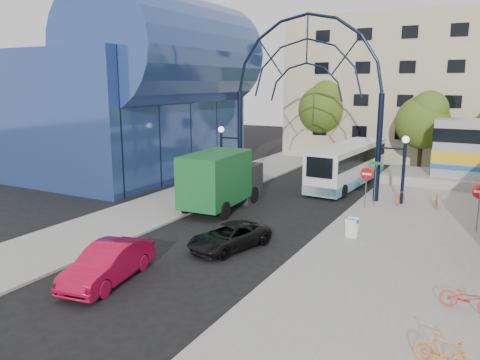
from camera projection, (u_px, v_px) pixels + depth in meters
The scene contains 20 objects.
ground at pixel (189, 259), 20.61m from camera, with size 120.00×120.00×0.00m, color black.
sidewalk_east at pixel (394, 260), 20.33m from camera, with size 8.00×56.00×0.12m, color gray.
plaza_west at pixel (157, 208), 28.79m from camera, with size 5.00×50.00×0.12m, color gray.
gateway_arch at pixel (306, 68), 30.92m from camera, with size 13.64×0.44×12.10m.
stop_sign at pixel (366, 178), 28.31m from camera, with size 0.80×0.07×2.50m.
do_not_enter_sign at pixel (480, 196), 23.71m from camera, with size 0.76×0.07×2.48m.
street_name_sign at pixel (376, 174), 28.61m from camera, with size 0.70×0.70×2.80m.
sandwich_board at pixel (352, 226), 23.01m from camera, with size 0.55×0.61×0.99m.
transit_hall at pixel (138, 94), 39.27m from camera, with size 16.50×18.00×14.50m.
apartment_block at pixel (395, 89), 48.37m from camera, with size 20.00×12.10×14.00m.
tree_north_a at pixel (424, 119), 39.16m from camera, with size 4.48×4.48×7.00m.
tree_north_b at pixel (325, 106), 47.11m from camera, with size 5.12×5.12×8.00m.
city_bus at pixel (348, 164), 35.26m from camera, with size 3.21×11.27×3.06m.
green_truck at pixel (222, 180), 28.77m from camera, with size 3.08×7.19×3.56m.
black_suv at pixel (229, 237), 21.82m from camera, with size 1.95×4.24×1.18m, color black.
red_sedan at pixel (108, 263), 18.20m from camera, with size 1.58×4.53×1.49m, color #A50A2E.
bike_near_a at pixel (401, 197), 29.51m from camera, with size 0.60×1.71×0.90m, color orange.
bike_near_b at pixel (437, 201), 28.53m from camera, with size 0.43×1.53×0.92m, color #D7522B.
bike_far_a at pixel (468, 298), 15.57m from camera, with size 0.64×1.83×0.96m, color red.
bike_far_b at pixel (445, 352), 12.43m from camera, with size 0.48×1.69×1.01m, color orange.
Camera 1 is at (11.22, -16.05, 7.67)m, focal length 35.00 mm.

